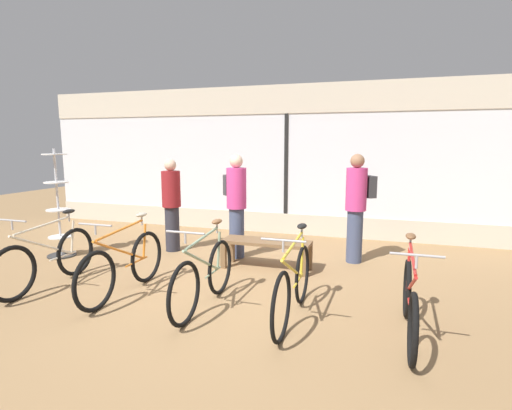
{
  "coord_description": "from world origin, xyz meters",
  "views": [
    {
      "loc": [
        2.06,
        -4.62,
        1.99
      ],
      "look_at": [
        0.0,
        1.68,
        0.95
      ],
      "focal_mm": 28.0,
      "sensor_mm": 36.0,
      "label": 1
    }
  ],
  "objects_px": {
    "display_bench": "(266,246)",
    "customer_mid_floor": "(236,202)",
    "bicycle_right": "(293,285)",
    "accessory_rack": "(59,213)",
    "bicycle_left": "(124,265)",
    "bicycle_center": "(204,276)",
    "customer_by_window": "(357,204)",
    "bicycle_far_left": "(47,259)",
    "customer_near_rack": "(172,203)",
    "bicycle_far_right": "(410,302)"
  },
  "relations": [
    {
      "from": "customer_near_rack",
      "to": "bicycle_far_right",
      "type": "bearing_deg",
      "value": -28.84
    },
    {
      "from": "bicycle_left",
      "to": "bicycle_right",
      "type": "height_order",
      "value": "bicycle_left"
    },
    {
      "from": "customer_near_rack",
      "to": "customer_mid_floor",
      "type": "xyz_separation_m",
      "value": [
        1.28,
        -0.03,
        0.08
      ]
    },
    {
      "from": "accessory_rack",
      "to": "bicycle_far_left",
      "type": "bearing_deg",
      "value": -51.74
    },
    {
      "from": "bicycle_far_left",
      "to": "customer_mid_floor",
      "type": "bearing_deg",
      "value": 47.96
    },
    {
      "from": "bicycle_center",
      "to": "bicycle_right",
      "type": "relative_size",
      "value": 0.96
    },
    {
      "from": "bicycle_center",
      "to": "customer_mid_floor",
      "type": "height_order",
      "value": "customer_mid_floor"
    },
    {
      "from": "display_bench",
      "to": "accessory_rack",
      "type": "bearing_deg",
      "value": -173.19
    },
    {
      "from": "bicycle_left",
      "to": "customer_near_rack",
      "type": "xyz_separation_m",
      "value": [
        -0.5,
        2.12,
        0.49
      ]
    },
    {
      "from": "customer_by_window",
      "to": "customer_mid_floor",
      "type": "distance_m",
      "value": 2.03
    },
    {
      "from": "bicycle_center",
      "to": "bicycle_right",
      "type": "xyz_separation_m",
      "value": [
        1.09,
        0.02,
        0.01
      ]
    },
    {
      "from": "accessory_rack",
      "to": "customer_by_window",
      "type": "relative_size",
      "value": 1.05
    },
    {
      "from": "bicycle_left",
      "to": "bicycle_far_right",
      "type": "distance_m",
      "value": 3.51
    },
    {
      "from": "bicycle_left",
      "to": "customer_near_rack",
      "type": "height_order",
      "value": "customer_near_rack"
    },
    {
      "from": "display_bench",
      "to": "customer_by_window",
      "type": "relative_size",
      "value": 0.77
    },
    {
      "from": "bicycle_far_left",
      "to": "bicycle_left",
      "type": "distance_m",
      "value": 1.19
    },
    {
      "from": "bicycle_far_right",
      "to": "bicycle_right",
      "type": "bearing_deg",
      "value": 178.01
    },
    {
      "from": "bicycle_right",
      "to": "customer_by_window",
      "type": "relative_size",
      "value": 0.98
    },
    {
      "from": "bicycle_right",
      "to": "accessory_rack",
      "type": "xyz_separation_m",
      "value": [
        -4.47,
        1.22,
        0.37
      ]
    },
    {
      "from": "accessory_rack",
      "to": "bicycle_center",
      "type": "bearing_deg",
      "value": -20.2
    },
    {
      "from": "display_bench",
      "to": "customer_mid_floor",
      "type": "relative_size",
      "value": 0.78
    },
    {
      "from": "bicycle_right",
      "to": "bicycle_far_right",
      "type": "bearing_deg",
      "value": -1.99
    },
    {
      "from": "bicycle_far_right",
      "to": "customer_near_rack",
      "type": "distance_m",
      "value": 4.6
    },
    {
      "from": "bicycle_left",
      "to": "display_bench",
      "type": "relative_size",
      "value": 1.29
    },
    {
      "from": "bicycle_right",
      "to": "customer_by_window",
      "type": "xyz_separation_m",
      "value": [
        0.5,
        2.47,
        0.58
      ]
    },
    {
      "from": "bicycle_far_right",
      "to": "customer_by_window",
      "type": "height_order",
      "value": "customer_by_window"
    },
    {
      "from": "bicycle_right",
      "to": "accessory_rack",
      "type": "relative_size",
      "value": 0.94
    },
    {
      "from": "display_bench",
      "to": "customer_mid_floor",
      "type": "bearing_deg",
      "value": 145.55
    },
    {
      "from": "bicycle_left",
      "to": "accessory_rack",
      "type": "bearing_deg",
      "value": 151.54
    },
    {
      "from": "bicycle_center",
      "to": "customer_mid_floor",
      "type": "distance_m",
      "value": 2.26
    },
    {
      "from": "bicycle_center",
      "to": "customer_mid_floor",
      "type": "bearing_deg",
      "value": 100.67
    },
    {
      "from": "accessory_rack",
      "to": "customer_by_window",
      "type": "bearing_deg",
      "value": 14.12
    },
    {
      "from": "bicycle_left",
      "to": "bicycle_far_right",
      "type": "xyz_separation_m",
      "value": [
        3.51,
        -0.08,
        -0.03
      ]
    },
    {
      "from": "bicycle_center",
      "to": "bicycle_right",
      "type": "height_order",
      "value": "bicycle_right"
    },
    {
      "from": "bicycle_right",
      "to": "display_bench",
      "type": "bearing_deg",
      "value": 116.0
    },
    {
      "from": "bicycle_right",
      "to": "accessory_rack",
      "type": "bearing_deg",
      "value": 164.67
    },
    {
      "from": "bicycle_left",
      "to": "display_bench",
      "type": "height_order",
      "value": "bicycle_left"
    },
    {
      "from": "bicycle_far_right",
      "to": "display_bench",
      "type": "xyz_separation_m",
      "value": [
        -2.04,
        1.7,
        0.0
      ]
    },
    {
      "from": "customer_near_rack",
      "to": "bicycle_center",
      "type": "bearing_deg",
      "value": -52.35
    },
    {
      "from": "accessory_rack",
      "to": "customer_by_window",
      "type": "height_order",
      "value": "accessory_rack"
    },
    {
      "from": "bicycle_right",
      "to": "bicycle_far_right",
      "type": "distance_m",
      "value": 1.23
    },
    {
      "from": "bicycle_far_left",
      "to": "customer_mid_floor",
      "type": "relative_size",
      "value": 1.01
    },
    {
      "from": "bicycle_center",
      "to": "customer_near_rack",
      "type": "height_order",
      "value": "customer_near_rack"
    },
    {
      "from": "customer_by_window",
      "to": "customer_mid_floor",
      "type": "relative_size",
      "value": 1.01
    },
    {
      "from": "bicycle_left",
      "to": "bicycle_right",
      "type": "bearing_deg",
      "value": -0.98
    },
    {
      "from": "bicycle_left",
      "to": "display_bench",
      "type": "distance_m",
      "value": 2.19
    },
    {
      "from": "bicycle_right",
      "to": "bicycle_left",
      "type": "bearing_deg",
      "value": 179.02
    },
    {
      "from": "bicycle_center",
      "to": "accessory_rack",
      "type": "xyz_separation_m",
      "value": [
        -3.37,
        1.24,
        0.38
      ]
    },
    {
      "from": "customer_near_rack",
      "to": "customer_mid_floor",
      "type": "bearing_deg",
      "value": -1.27
    },
    {
      "from": "bicycle_far_right",
      "to": "bicycle_center",
      "type": "bearing_deg",
      "value": 179.36
    }
  ]
}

